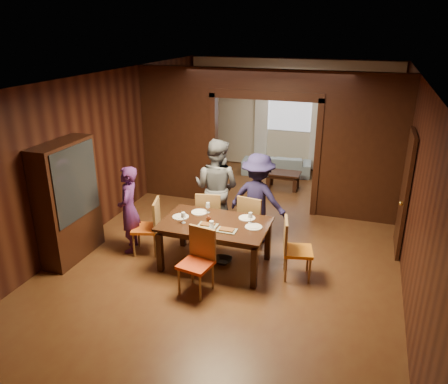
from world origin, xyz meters
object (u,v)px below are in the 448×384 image
(hutch, at_px, (68,202))
(person_purple, at_px, (129,210))
(dining_table, at_px, (215,244))
(chair_left, at_px, (146,227))
(sofa, at_px, (276,165))
(chair_far_r, at_px, (253,220))
(person_navy, at_px, (258,199))
(coffee_table, at_px, (283,180))
(person_grey, at_px, (216,188))
(chair_far_l, at_px, (210,215))
(chair_near, at_px, (196,263))
(chair_right, at_px, (298,249))

(hutch, bearing_deg, person_purple, 32.12)
(dining_table, bearing_deg, chair_left, 178.54)
(sofa, height_order, chair_left, chair_left)
(sofa, distance_m, chair_far_r, 4.02)
(person_navy, bearing_deg, coffee_table, -77.97)
(chair_far_r, bearing_deg, person_navy, -93.74)
(person_grey, bearing_deg, person_navy, -176.16)
(chair_far_l, bearing_deg, person_purple, 22.10)
(sofa, bearing_deg, person_purple, 65.78)
(coffee_table, height_order, hutch, hutch)
(person_purple, xyz_separation_m, sofa, (1.54, 4.84, -0.50))
(chair_left, distance_m, chair_near, 1.52)
(person_grey, height_order, sofa, person_grey)
(person_purple, distance_m, hutch, 0.99)
(person_purple, relative_size, chair_far_l, 1.57)
(person_purple, xyz_separation_m, person_navy, (2.00, 1.01, 0.06))
(dining_table, height_order, chair_near, chair_near)
(person_navy, bearing_deg, sofa, -72.92)
(chair_far_r, bearing_deg, person_grey, -6.74)
(chair_far_r, bearing_deg, dining_table, 74.27)
(chair_left, distance_m, chair_right, 2.60)
(chair_far_r, relative_size, hutch, 0.48)
(person_purple, height_order, chair_near, person_purple)
(person_grey, bearing_deg, chair_right, 156.52)
(sofa, bearing_deg, chair_left, 69.03)
(person_purple, distance_m, dining_table, 1.61)
(person_purple, distance_m, sofa, 5.10)
(dining_table, bearing_deg, hutch, -168.62)
(sofa, relative_size, hutch, 0.89)
(chair_far_l, relative_size, chair_far_r, 1.00)
(chair_right, bearing_deg, hutch, 85.51)
(chair_far_r, bearing_deg, chair_near, 85.08)
(person_navy, bearing_deg, person_grey, 6.17)
(chair_right, bearing_deg, coffee_table, 1.61)
(person_purple, xyz_separation_m, chair_far_l, (1.18, 0.78, -0.28))
(sofa, bearing_deg, chair_near, 83.61)
(coffee_table, distance_m, hutch, 5.20)
(person_grey, bearing_deg, chair_left, 57.26)
(person_purple, distance_m, coffee_table, 4.33)
(hutch, bearing_deg, coffee_table, 57.97)
(sofa, xyz_separation_m, chair_right, (1.35, -4.81, 0.23))
(dining_table, bearing_deg, person_navy, 67.22)
(coffee_table, bearing_deg, chair_far_r, -88.92)
(person_grey, distance_m, coffee_table, 2.96)
(sofa, height_order, chair_near, chair_near)
(chair_right, xyz_separation_m, chair_near, (-1.34, -0.88, 0.00))
(coffee_table, distance_m, chair_far_l, 3.17)
(chair_far_r, bearing_deg, sofa, -75.15)
(person_purple, relative_size, hutch, 0.76)
(chair_far_l, height_order, chair_far_r, same)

